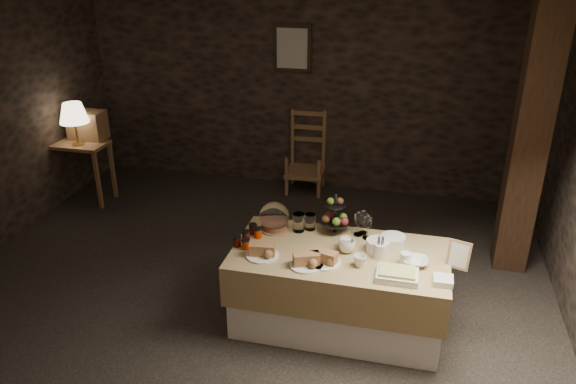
% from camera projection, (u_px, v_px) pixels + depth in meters
% --- Properties ---
extents(ground_plane, '(5.50, 5.00, 0.01)m').
position_uv_depth(ground_plane, '(246.00, 287.00, 5.18)').
color(ground_plane, black).
rests_on(ground_plane, ground).
extents(room_shell, '(5.52, 5.02, 2.60)m').
position_uv_depth(room_shell, '(240.00, 125.00, 4.54)').
color(room_shell, black).
rests_on(room_shell, ground).
extents(buffet_table, '(1.70, 0.90, 0.67)m').
position_uv_depth(buffet_table, '(339.00, 283.00, 4.55)').
color(buffet_table, white).
rests_on(buffet_table, ground_plane).
extents(console_table, '(0.69, 0.39, 0.74)m').
position_uv_depth(console_table, '(79.00, 153.00, 6.67)').
color(console_table, brown).
rests_on(console_table, ground_plane).
extents(table_lamp, '(0.33, 0.33, 0.50)m').
position_uv_depth(table_lamp, '(73.00, 113.00, 6.41)').
color(table_lamp, '#B08D3C').
rests_on(table_lamp, console_table).
extents(wine_rack, '(0.42, 0.26, 0.34)m').
position_uv_depth(wine_rack, '(87.00, 125.00, 6.70)').
color(wine_rack, brown).
rests_on(wine_rack, console_table).
extents(chair, '(0.49, 0.47, 0.78)m').
position_uv_depth(chair, '(307.00, 156.00, 7.06)').
color(chair, brown).
rests_on(chair, ground_plane).
extents(timber_column, '(0.30, 0.30, 2.60)m').
position_uv_depth(timber_column, '(530.00, 139.00, 5.02)').
color(timber_column, black).
rests_on(timber_column, ground_plane).
extents(framed_picture, '(0.45, 0.04, 0.55)m').
position_uv_depth(framed_picture, '(292.00, 48.00, 6.67)').
color(framed_picture, '#2D2215').
rests_on(framed_picture, room_shell).
extents(plate_stack_a, '(0.19, 0.19, 0.10)m').
position_uv_depth(plate_stack_a, '(378.00, 246.00, 4.43)').
color(plate_stack_a, silver).
rests_on(plate_stack_a, buffet_table).
extents(plate_stack_b, '(0.20, 0.20, 0.08)m').
position_uv_depth(plate_stack_b, '(393.00, 241.00, 4.51)').
color(plate_stack_b, silver).
rests_on(plate_stack_b, buffet_table).
extents(cutlery_holder, '(0.10, 0.10, 0.12)m').
position_uv_depth(cutlery_holder, '(380.00, 251.00, 4.34)').
color(cutlery_holder, silver).
rests_on(cutlery_holder, buffet_table).
extents(cup_a, '(0.17, 0.17, 0.10)m').
position_uv_depth(cup_a, '(347.00, 246.00, 4.42)').
color(cup_a, silver).
rests_on(cup_a, buffet_table).
extents(cup_b, '(0.13, 0.13, 0.09)m').
position_uv_depth(cup_b, '(360.00, 261.00, 4.22)').
color(cup_b, silver).
rests_on(cup_b, buffet_table).
extents(mug_c, '(0.09, 0.09, 0.09)m').
position_uv_depth(mug_c, '(346.00, 243.00, 4.47)').
color(mug_c, silver).
rests_on(mug_c, buffet_table).
extents(mug_d, '(0.08, 0.08, 0.09)m').
position_uv_depth(mug_d, '(405.00, 258.00, 4.26)').
color(mug_d, silver).
rests_on(mug_d, buffet_table).
extents(bowl, '(0.19, 0.19, 0.05)m').
position_uv_depth(bowl, '(415.00, 261.00, 4.26)').
color(bowl, silver).
rests_on(bowl, buffet_table).
extents(cake_dome, '(0.26, 0.26, 0.26)m').
position_uv_depth(cake_dome, '(274.00, 218.00, 4.74)').
color(cake_dome, brown).
rests_on(cake_dome, buffet_table).
extents(fruit_stand, '(0.25, 0.25, 0.36)m').
position_uv_depth(fruit_stand, '(335.00, 218.00, 4.68)').
color(fruit_stand, black).
rests_on(fruit_stand, buffet_table).
extents(bread_platter_left, '(0.26, 0.26, 0.11)m').
position_uv_depth(bread_platter_left, '(262.00, 252.00, 4.36)').
color(bread_platter_left, silver).
rests_on(bread_platter_left, buffet_table).
extents(bread_platter_center, '(0.26, 0.26, 0.11)m').
position_uv_depth(bread_platter_center, '(306.00, 261.00, 4.23)').
color(bread_platter_center, silver).
rests_on(bread_platter_center, buffet_table).
extents(bread_platter_right, '(0.26, 0.26, 0.11)m').
position_uv_depth(bread_platter_right, '(324.00, 258.00, 4.27)').
color(bread_platter_right, silver).
rests_on(bread_platter_right, buffet_table).
extents(jam_jars, '(0.18, 0.32, 0.07)m').
position_uv_depth(jam_jars, '(248.00, 237.00, 4.58)').
color(jam_jars, '#4C0F08').
rests_on(jam_jars, buffet_table).
extents(tart_dish, '(0.30, 0.22, 0.07)m').
position_uv_depth(tart_dish, '(397.00, 275.00, 4.08)').
color(tart_dish, silver).
rests_on(tart_dish, buffet_table).
extents(square_dish, '(0.14, 0.14, 0.04)m').
position_uv_depth(square_dish, '(443.00, 280.00, 4.02)').
color(square_dish, silver).
rests_on(square_dish, buffet_table).
extents(menu_frame, '(0.18, 0.12, 0.22)m').
position_uv_depth(menu_frame, '(459.00, 255.00, 4.22)').
color(menu_frame, brown).
rests_on(menu_frame, buffet_table).
extents(storage_jar_a, '(0.10, 0.10, 0.16)m').
position_uv_depth(storage_jar_a, '(299.00, 222.00, 4.73)').
color(storage_jar_a, white).
rests_on(storage_jar_a, buffet_table).
extents(storage_jar_b, '(0.09, 0.09, 0.14)m').
position_uv_depth(storage_jar_b, '(310.00, 222.00, 4.76)').
color(storage_jar_b, white).
rests_on(storage_jar_b, buffet_table).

